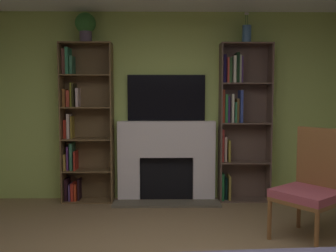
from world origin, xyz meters
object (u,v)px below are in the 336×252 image
object	(u,v)px
bookshelf_left	(82,125)
vase_with_flowers	(247,34)
tv	(166,98)
fireplace	(166,159)
armchair	(313,184)
potted_plant	(85,25)
bookshelf_right	(238,118)

from	to	relation	value
bookshelf_left	vase_with_flowers	distance (m)	2.59
tv	bookshelf_left	bearing A→B (deg)	-176.49
fireplace	armchair	world-z (taller)	armchair
fireplace	armchair	bearing A→B (deg)	-43.97
fireplace	vase_with_flowers	distance (m)	2.05
tv	potted_plant	size ratio (longest dim) A/B	2.72
bookshelf_right	vase_with_flowers	bearing A→B (deg)	-32.38
bookshelf_left	potted_plant	distance (m)	1.35
bookshelf_left	potted_plant	size ratio (longest dim) A/B	5.48
bookshelf_left	bookshelf_right	distance (m)	2.19
potted_plant	tv	bearing A→B (deg)	6.26
tv	bookshelf_right	world-z (taller)	bookshelf_right
tv	bookshelf_left	size ratio (longest dim) A/B	0.50
tv	fireplace	bearing A→B (deg)	-90.00
tv	bookshelf_right	size ratio (longest dim) A/B	0.50
potted_plant	vase_with_flowers	xyz separation A→B (m)	(2.19, 0.00, -0.10)
vase_with_flowers	armchair	xyz separation A→B (m)	(0.40, -1.39, -1.75)
bookshelf_right	fireplace	bearing A→B (deg)	-179.89
tv	bookshelf_left	xyz separation A→B (m)	(-1.18, -0.07, -0.37)
vase_with_flowers	armchair	world-z (taller)	vase_with_flowers
tv	vase_with_flowers	distance (m)	1.41
bookshelf_right	tv	bearing A→B (deg)	176.21
fireplace	vase_with_flowers	size ratio (longest dim) A/B	3.50
tv	potted_plant	world-z (taller)	potted_plant
potted_plant	vase_with_flowers	distance (m)	2.19
fireplace	tv	world-z (taller)	tv
fireplace	tv	size ratio (longest dim) A/B	1.34
tv	bookshelf_right	xyz separation A→B (m)	(1.01, -0.07, -0.28)
bookshelf_right	potted_plant	world-z (taller)	potted_plant
tv	vase_with_flowers	size ratio (longest dim) A/B	2.61
vase_with_flowers	armchair	size ratio (longest dim) A/B	0.37
tv	armchair	world-z (taller)	tv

